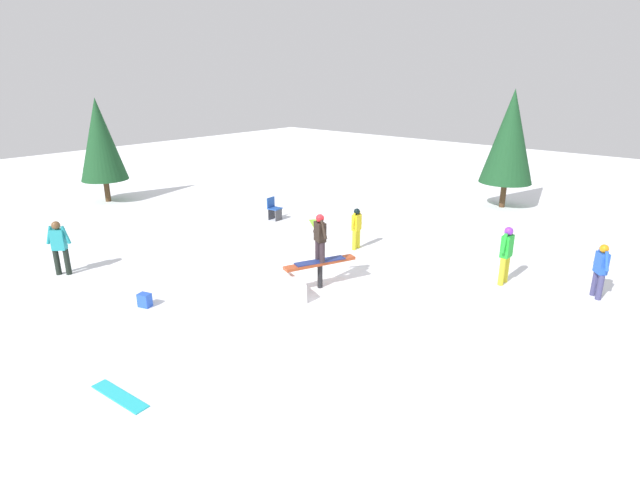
% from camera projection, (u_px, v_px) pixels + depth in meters
% --- Properties ---
extents(ground_plane, '(60.00, 60.00, 0.00)m').
position_uv_depth(ground_plane, '(320.00, 287.00, 13.43)').
color(ground_plane, white).
extents(rail_feature, '(2.00, 1.00, 0.75)m').
position_uv_depth(rail_feature, '(320.00, 266.00, 13.23)').
color(rail_feature, black).
rests_on(rail_feature, ground).
extents(snow_kicker_ramp, '(2.22, 2.05, 0.51)m').
position_uv_depth(snow_kicker_ramp, '(262.00, 291.00, 12.61)').
color(snow_kicker_ramp, white).
rests_on(snow_kicker_ramp, ground).
extents(main_rider_on_rail, '(1.39, 0.81, 1.30)m').
position_uv_depth(main_rider_on_rail, '(320.00, 239.00, 12.99)').
color(main_rider_on_rail, navy).
rests_on(main_rider_on_rail, rail_feature).
extents(bystander_teal, '(0.53, 0.57, 1.58)m').
position_uv_depth(bystander_teal, '(59.00, 245.00, 14.03)').
color(bystander_teal, black).
rests_on(bystander_teal, ground).
extents(bystander_yellow, '(0.60, 0.22, 1.37)m').
position_uv_depth(bystander_yellow, '(357.00, 226.00, 16.15)').
color(bystander_yellow, yellow).
rests_on(bystander_yellow, ground).
extents(bystander_blue, '(0.55, 0.49, 1.44)m').
position_uv_depth(bystander_blue, '(601.00, 268.00, 12.59)').
color(bystander_blue, '#3E3D6A').
rests_on(bystander_blue, ground).
extents(bystander_green, '(0.66, 0.23, 1.62)m').
position_uv_depth(bystander_green, '(506.00, 252.00, 13.41)').
color(bystander_green, gold).
rests_on(bystander_green, ground).
extents(loose_snowboard_lime, '(1.04, 1.21, 0.02)m').
position_uv_depth(loose_snowboard_lime, '(315.00, 224.00, 18.98)').
color(loose_snowboard_lime, '#89D72B').
rests_on(loose_snowboard_lime, ground).
extents(loose_snowboard_cyan, '(0.40, 1.37, 0.02)m').
position_uv_depth(loose_snowboard_cyan, '(120.00, 396.00, 8.88)').
color(loose_snowboard_cyan, '#24B8C4').
rests_on(loose_snowboard_cyan, ground).
extents(folding_chair, '(0.49, 0.49, 0.88)m').
position_uv_depth(folding_chair, '(274.00, 209.00, 19.53)').
color(folding_chair, '#3F3F44').
rests_on(folding_chair, ground).
extents(backpack_on_snow, '(0.30, 0.35, 0.34)m').
position_uv_depth(backpack_on_snow, '(145.00, 300.00, 12.28)').
color(backpack_on_snow, blue).
rests_on(backpack_on_snow, ground).
extents(pine_tree_near, '(1.99, 1.99, 4.51)m').
position_uv_depth(pine_tree_near, '(100.00, 140.00, 21.60)').
color(pine_tree_near, '#4C331E').
rests_on(pine_tree_near, ground).
extents(pine_tree_far, '(2.16, 2.16, 4.91)m').
position_uv_depth(pine_tree_far, '(510.00, 137.00, 20.57)').
color(pine_tree_far, '#4C331E').
rests_on(pine_tree_far, ground).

